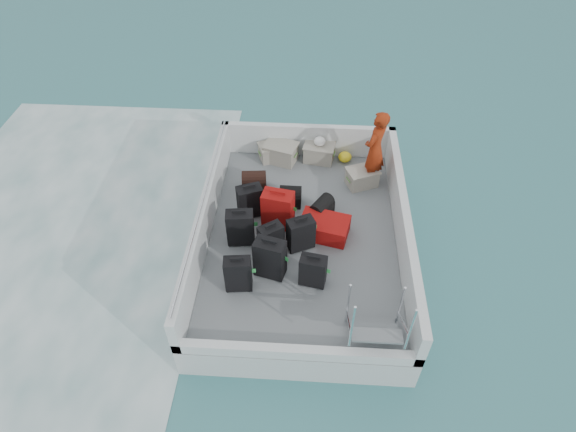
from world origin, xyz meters
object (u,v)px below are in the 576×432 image
object	(u,v)px
suitcase_3	(270,259)
suitcase_8	(324,227)
crate_1	(281,153)
passenger	(375,149)
suitcase_0	(238,274)
crate_2	(319,153)
crate_3	(362,178)
suitcase_2	(250,202)
suitcase_5	(278,210)
crate_0	(273,152)
suitcase_6	(313,271)
suitcase_1	(240,228)
suitcase_7	(301,234)
suitcase_4	(271,240)

from	to	relation	value
suitcase_3	suitcase_8	bearing A→B (deg)	62.53
crate_1	passenger	xyz separation A→B (m)	(1.85, -0.59, 0.61)
suitcase_0	crate_1	xyz separation A→B (m)	(0.43, 3.39, -0.14)
crate_2	crate_3	bearing A→B (deg)	-41.04
suitcase_2	suitcase_3	bearing A→B (deg)	-92.36
suitcase_5	crate_0	size ratio (longest dim) A/B	1.38
suitcase_6	crate_3	distance (m)	2.70
passenger	suitcase_0	bearing A→B (deg)	-6.61
suitcase_1	suitcase_7	bearing A→B (deg)	-9.17
crate_2	suitcase_8	bearing A→B (deg)	-86.71
suitcase_7	passenger	world-z (taller)	passenger
suitcase_6	passenger	distance (m)	2.90
suitcase_5	suitcase_3	bearing A→B (deg)	-80.97
suitcase_0	suitcase_5	distance (m)	1.55
suitcase_6	passenger	xyz separation A→B (m)	(1.10, 2.63, 0.51)
suitcase_5	suitcase_8	size ratio (longest dim) A/B	0.88
crate_2	suitcase_2	bearing A→B (deg)	-125.56
crate_1	suitcase_2	bearing A→B (deg)	-104.82
crate_1	passenger	world-z (taller)	passenger
suitcase_8	suitcase_1	bearing A→B (deg)	114.61
suitcase_6	crate_2	distance (m)	3.29
crate_0	crate_2	bearing A→B (deg)	0.00
suitcase_3	crate_2	xyz separation A→B (m)	(0.76, 3.14, -0.19)
suitcase_4	crate_1	distance (m)	2.59
suitcase_4	suitcase_8	xyz separation A→B (m)	(0.91, 0.48, -0.13)
suitcase_0	crate_0	bearing A→B (deg)	79.80
crate_0	suitcase_7	bearing A→B (deg)	-74.60
suitcase_0	suitcase_8	world-z (taller)	suitcase_0
suitcase_2	crate_3	world-z (taller)	suitcase_2
suitcase_0	passenger	size ratio (longest dim) A/B	0.41
suitcase_0	crate_2	world-z (taller)	suitcase_0
suitcase_3	suitcase_7	world-z (taller)	suitcase_3
suitcase_3	crate_3	xyz separation A→B (m)	(1.62, 2.38, -0.20)
suitcase_0	crate_3	size ratio (longest dim) A/B	1.16
suitcase_2	crate_0	distance (m)	1.77
suitcase_4	passenger	size ratio (longest dim) A/B	0.38
suitcase_4	suitcase_7	world-z (taller)	suitcase_7
suitcase_5	crate_1	xyz separation A→B (m)	(-0.09, 1.92, -0.18)
crate_3	suitcase_7	bearing A→B (deg)	-123.23
suitcase_6	suitcase_7	size ratio (longest dim) A/B	0.93
suitcase_8	crate_3	world-z (taller)	crate_3
crate_0	suitcase_3	bearing A→B (deg)	-86.03
suitcase_1	suitcase_7	distance (m)	1.05
crate_0	suitcase_2	bearing A→B (deg)	-98.86
suitcase_5	suitcase_4	bearing A→B (deg)	-84.78
suitcase_7	passenger	distance (m)	2.34
suitcase_5	crate_0	world-z (taller)	suitcase_5
suitcase_4	crate_0	bearing A→B (deg)	59.55
suitcase_3	suitcase_6	distance (m)	0.72
suitcase_6	passenger	world-z (taller)	passenger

